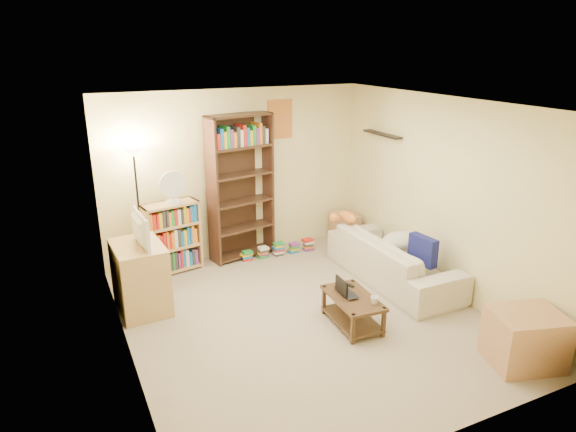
{
  "coord_description": "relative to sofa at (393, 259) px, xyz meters",
  "views": [
    {
      "loc": [
        -2.51,
        -4.82,
        3.1
      ],
      "look_at": [
        0.11,
        0.67,
        1.05
      ],
      "focal_mm": 32.0,
      "sensor_mm": 36.0,
      "label": 1
    }
  ],
  "objects": [
    {
      "name": "navy_pillow",
      "position": [
        0.1,
        -0.46,
        0.28
      ],
      "size": [
        0.16,
        0.42,
        0.37
      ],
      "primitive_type": "cube",
      "rotation": [
        0.0,
        0.0,
        1.67
      ],
      "color": "navy",
      "rests_on": "sofa"
    },
    {
      "name": "floor_lamp",
      "position": [
        -3.04,
        1.63,
        1.15
      ],
      "size": [
        0.31,
        0.31,
        1.83
      ],
      "color": "black",
      "rests_on": "ground"
    },
    {
      "name": "room",
      "position": [
        -1.55,
        -0.37,
        1.31
      ],
      "size": [
        4.5,
        4.54,
        2.52
      ],
      "color": "tan",
      "rests_on": "ground"
    },
    {
      "name": "end_cabinet",
      "position": [
        0.03,
        -2.16,
        -0.03
      ],
      "size": [
        0.81,
        0.74,
        0.56
      ],
      "primitive_type": "cube",
      "rotation": [
        0.0,
        0.0,
        -0.3
      ],
      "color": "tan",
      "rests_on": "ground"
    },
    {
      "name": "tv_stand",
      "position": [
        -3.25,
        0.65,
        0.11
      ],
      "size": [
        0.6,
        0.81,
        0.84
      ],
      "primitive_type": "cube",
      "rotation": [
        0.0,
        0.0,
        0.05
      ],
      "color": "tan",
      "rests_on": "ground"
    },
    {
      "name": "tall_bookshelf",
      "position": [
        -1.55,
        1.68,
        0.83
      ],
      "size": [
        1.02,
        0.5,
        2.16
      ],
      "rotation": [
        0.0,
        0.0,
        0.19
      ],
      "color": "#44241A",
      "rests_on": "ground"
    },
    {
      "name": "side_table",
      "position": [
        0.17,
        1.53,
        -0.08
      ],
      "size": [
        0.48,
        0.48,
        0.47
      ],
      "primitive_type": "cube",
      "rotation": [
        0.0,
        0.0,
        -0.18
      ],
      "color": "tan",
      "rests_on": "ground"
    },
    {
      "name": "desk_fan",
      "position": [
        -2.58,
        1.55,
        0.93
      ],
      "size": [
        0.36,
        0.2,
        0.46
      ],
      "color": "silver",
      "rests_on": "short_bookshelf"
    },
    {
      "name": "laptop_screen",
      "position": [
        -1.23,
        -0.68,
        0.16
      ],
      "size": [
        0.03,
        0.27,
        0.18
      ],
      "primitive_type": "cube",
      "rotation": [
        0.0,
        0.0,
        -0.06
      ],
      "color": "white",
      "rests_on": "laptop"
    },
    {
      "name": "tv_remote",
      "position": [
        -1.02,
        -0.51,
        0.06
      ],
      "size": [
        0.08,
        0.15,
        0.02
      ],
      "primitive_type": "cube",
      "rotation": [
        0.0,
        0.0,
        0.24
      ],
      "color": "black",
      "rests_on": "coffee_table"
    },
    {
      "name": "mug",
      "position": [
        -1.01,
        -1.02,
        0.09
      ],
      "size": [
        0.15,
        0.15,
        0.09
      ],
      "primitive_type": "imported",
      "rotation": [
        0.0,
        0.0,
        -0.3
      ],
      "color": "silver",
      "rests_on": "coffee_table"
    },
    {
      "name": "book_stacks",
      "position": [
        -1.02,
        1.48,
        -0.23
      ],
      "size": [
        1.18,
        0.17,
        0.2
      ],
      "color": "red",
      "rests_on": "ground"
    },
    {
      "name": "short_bookshelf",
      "position": [
        -2.64,
        1.6,
        0.19
      ],
      "size": [
        0.83,
        0.46,
        1.01
      ],
      "rotation": [
        0.0,
        0.0,
        0.19
      ],
      "color": "tan",
      "rests_on": "ground"
    },
    {
      "name": "coffee_table",
      "position": [
        -1.13,
        -0.78,
        -0.09
      ],
      "size": [
        0.5,
        0.84,
        0.36
      ],
      "rotation": [
        0.0,
        0.0,
        -0.06
      ],
      "color": "#47301B",
      "rests_on": "ground"
    },
    {
      "name": "television",
      "position": [
        -3.25,
        0.65,
        0.72
      ],
      "size": [
        0.68,
        0.15,
        0.39
      ],
      "primitive_type": "imported",
      "rotation": [
        0.0,
        0.0,
        1.62
      ],
      "color": "black",
      "rests_on": "tv_stand"
    },
    {
      "name": "laptop",
      "position": [
        -1.12,
        -0.69,
        0.06
      ],
      "size": [
        0.38,
        0.27,
        0.03
      ],
      "primitive_type": "imported",
      "rotation": [
        0.0,
        0.0,
        1.52
      ],
      "color": "black",
      "rests_on": "coffee_table"
    },
    {
      "name": "tabby_cat",
      "position": [
        -0.28,
        0.82,
        0.4
      ],
      "size": [
        0.49,
        0.17,
        0.17
      ],
      "color": "orange",
      "rests_on": "sofa"
    },
    {
      "name": "sofa",
      "position": [
        0.0,
        0.0,
        0.0
      ],
      "size": [
        2.14,
        0.84,
        0.62
      ],
      "primitive_type": "imported",
      "rotation": [
        0.0,
        0.0,
        1.57
      ],
      "color": "beige",
      "rests_on": "ground"
    },
    {
      "name": "cream_blanket",
      "position": [
        0.15,
        0.05,
        0.22
      ],
      "size": [
        0.57,
        0.41,
        0.25
      ],
      "primitive_type": "ellipsoid",
      "color": "beige",
      "rests_on": "sofa"
    }
  ]
}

